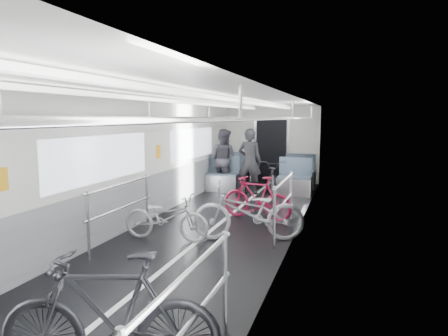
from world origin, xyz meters
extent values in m
cube|color=black|center=(0.00, 0.00, 0.00)|extent=(3.00, 14.00, 0.01)
cube|color=white|center=(0.00, 0.00, 2.40)|extent=(3.00, 14.00, 0.02)
cube|color=silver|center=(-1.50, 0.00, 1.20)|extent=(0.02, 14.00, 2.40)
cube|color=silver|center=(1.50, 0.00, 1.20)|extent=(0.02, 14.00, 2.40)
cube|color=silver|center=(0.00, 7.00, 1.20)|extent=(3.00, 0.02, 2.40)
cube|color=white|center=(0.00, 0.00, 0.01)|extent=(0.08, 13.80, 0.01)
cube|color=gray|center=(-1.47, 0.00, 0.45)|extent=(0.01, 13.90, 0.90)
cube|color=gray|center=(1.47, 0.00, 0.45)|extent=(0.01, 13.90, 0.90)
cube|color=white|center=(-1.47, 0.00, 1.40)|extent=(0.01, 10.80, 0.75)
cube|color=white|center=(1.47, 0.00, 1.40)|extent=(0.01, 10.80, 0.75)
cube|color=white|center=(-0.55, 0.00, 2.34)|extent=(0.14, 13.40, 0.05)
cube|color=white|center=(0.55, 0.00, 2.34)|extent=(0.14, 13.40, 0.05)
cube|color=black|center=(0.00, 6.94, 1.00)|extent=(0.95, 0.10, 2.00)
imported|color=#A5A4A9|center=(-0.54, 0.39, 0.40)|extent=(1.53, 0.58, 0.79)
imported|color=black|center=(0.64, -3.03, 0.52)|extent=(1.81, 0.97, 1.05)
imported|color=#B4B5BA|center=(0.79, 0.80, 0.49)|extent=(1.98, 1.16, 0.98)
imported|color=maroon|center=(0.62, 2.19, 0.45)|extent=(1.55, 0.72, 0.90)
imported|color=black|center=(0.46, 4.80, 0.49)|extent=(1.00, 1.95, 0.97)
imported|color=black|center=(-0.18, 4.80, 0.89)|extent=(0.67, 0.46, 1.78)
imported|color=#34313A|center=(-1.05, 5.22, 0.87)|extent=(1.01, 0.89, 1.74)
camera|label=1|loc=(2.36, -5.57, 2.07)|focal=32.00mm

